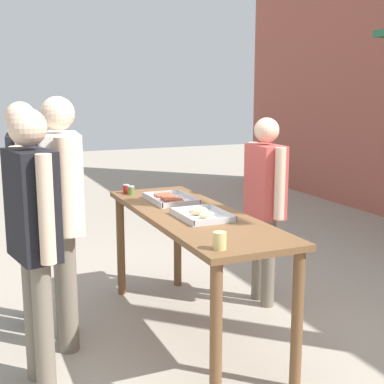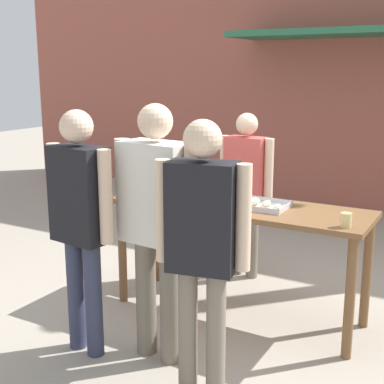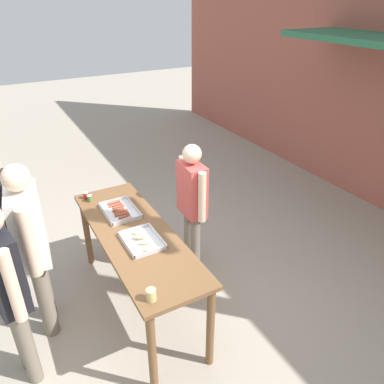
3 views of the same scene
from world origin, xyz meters
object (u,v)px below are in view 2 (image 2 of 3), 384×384
(condiment_jar_ketchup, at_px, (139,193))
(person_server_behind_table, at_px, (246,181))
(food_tray_buns, at_px, (259,204))
(person_customer_with_cup, at_px, (202,237))
(food_tray_sausages, at_px, (192,196))
(beer_cup, at_px, (346,220))
(person_customer_holding_hotdog, at_px, (81,212))
(condiment_jar_mustard, at_px, (130,193))
(person_customer_waiting_in_line, at_px, (157,213))

(condiment_jar_ketchup, height_order, person_server_behind_table, person_server_behind_table)
(food_tray_buns, height_order, person_customer_with_cup, person_customer_with_cup)
(person_server_behind_table, bearing_deg, food_tray_sausages, -98.28)
(food_tray_sausages, relative_size, person_customer_with_cup, 0.27)
(condiment_jar_ketchup, xyz_separation_m, beer_cup, (1.67, -0.01, 0.01))
(person_customer_with_cup, bearing_deg, condiment_jar_ketchup, -51.66)
(condiment_jar_ketchup, relative_size, beer_cup, 0.76)
(beer_cup, bearing_deg, person_customer_holding_hotdog, -151.15)
(condiment_jar_mustard, relative_size, person_customer_waiting_in_line, 0.04)
(food_tray_sausages, bearing_deg, beer_cup, -9.40)
(beer_cup, bearing_deg, condiment_jar_ketchup, 179.73)
(condiment_jar_ketchup, xyz_separation_m, person_customer_holding_hotdog, (0.13, -0.86, 0.06))
(person_customer_waiting_in_line, bearing_deg, person_server_behind_table, -81.18)
(food_tray_buns, bearing_deg, condiment_jar_mustard, -167.75)
(beer_cup, bearing_deg, person_customer_waiting_in_line, -147.97)
(person_server_behind_table, xyz_separation_m, person_customer_with_cup, (0.57, -1.90, 0.08))
(condiment_jar_ketchup, bearing_deg, person_customer_with_cup, -40.46)
(food_tray_buns, height_order, person_customer_holding_hotdog, person_customer_holding_hotdog)
(condiment_jar_ketchup, distance_m, person_customer_waiting_in_line, 0.91)
(person_server_behind_table, distance_m, person_customer_with_cup, 1.99)
(person_server_behind_table, relative_size, person_customer_with_cup, 0.93)
(person_server_behind_table, height_order, person_customer_waiting_in_line, person_customer_waiting_in_line)
(beer_cup, height_order, person_server_behind_table, person_server_behind_table)
(condiment_jar_mustard, distance_m, person_customer_with_cup, 1.48)
(condiment_jar_ketchup, xyz_separation_m, person_customer_with_cup, (1.08, -0.92, 0.06))
(person_customer_waiting_in_line, bearing_deg, person_customer_with_cup, 157.74)
(condiment_jar_ketchup, height_order, beer_cup, beer_cup)
(person_customer_waiting_in_line, bearing_deg, person_customer_holding_hotdog, 26.56)
(person_server_behind_table, bearing_deg, food_tray_buns, -57.54)
(person_customer_holding_hotdog, bearing_deg, condiment_jar_mustard, -69.46)
(food_tray_buns, xyz_separation_m, person_customer_with_cup, (0.11, -1.13, 0.07))
(food_tray_buns, bearing_deg, condiment_jar_ketchup, -167.72)
(person_customer_with_cup, bearing_deg, beer_cup, -134.17)
(food_tray_sausages, height_order, beer_cup, beer_cup)
(beer_cup, relative_size, person_customer_holding_hotdog, 0.06)
(food_tray_sausages, bearing_deg, person_customer_with_cup, -57.88)
(condiment_jar_ketchup, bearing_deg, condiment_jar_mustard, -168.02)
(food_tray_sausages, bearing_deg, person_customer_waiting_in_line, -74.94)
(food_tray_buns, bearing_deg, person_server_behind_table, 120.53)
(person_server_behind_table, xyz_separation_m, person_customer_holding_hotdog, (-0.39, -1.84, 0.08))
(person_customer_holding_hotdog, xyz_separation_m, person_customer_with_cup, (0.96, -0.06, -0.01))
(food_tray_buns, bearing_deg, beer_cup, -17.13)
(food_tray_sausages, relative_size, person_customer_waiting_in_line, 0.26)
(person_customer_with_cup, bearing_deg, food_tray_sausages, -69.08)
(condiment_jar_ketchup, height_order, person_customer_waiting_in_line, person_customer_waiting_in_line)
(person_customer_holding_hotdog, height_order, person_customer_waiting_in_line, person_customer_waiting_in_line)
(food_tray_buns, height_order, person_server_behind_table, person_server_behind_table)
(condiment_jar_mustard, distance_m, person_server_behind_table, 1.16)
(person_customer_with_cup, xyz_separation_m, person_customer_waiting_in_line, (-0.47, 0.25, 0.02))
(person_customer_holding_hotdog, bearing_deg, food_tray_buns, -121.45)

